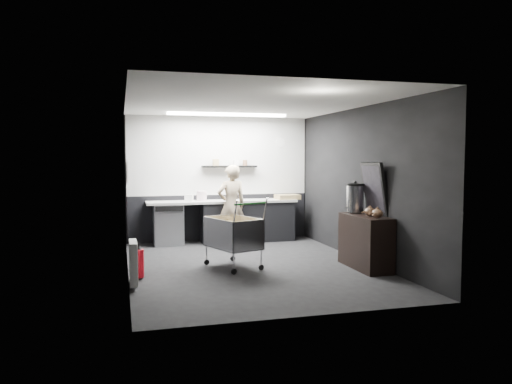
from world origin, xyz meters
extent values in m
plane|color=black|center=(0.00, 0.00, 0.00)|extent=(5.50, 5.50, 0.00)
plane|color=white|center=(0.00, 0.00, 2.70)|extent=(5.50, 5.50, 0.00)
plane|color=black|center=(0.00, 2.75, 1.35)|extent=(5.50, 0.00, 5.50)
plane|color=black|center=(0.00, -2.75, 1.35)|extent=(5.50, 0.00, 5.50)
plane|color=black|center=(-2.00, 0.00, 1.35)|extent=(0.00, 5.50, 5.50)
plane|color=black|center=(2.00, 0.00, 1.35)|extent=(0.00, 5.50, 5.50)
cube|color=silver|center=(0.00, 2.73, 1.85)|extent=(3.95, 0.02, 1.70)
cube|color=black|center=(0.00, 2.73, 0.50)|extent=(3.95, 0.02, 1.00)
cube|color=black|center=(0.20, 2.62, 1.62)|extent=(1.20, 0.22, 0.04)
cylinder|color=white|center=(1.40, 2.72, 2.15)|extent=(0.20, 0.03, 0.20)
cube|color=white|center=(-1.98, 1.30, 1.55)|extent=(0.02, 0.30, 0.40)
cube|color=red|center=(-1.98, 1.30, 1.62)|extent=(0.02, 0.22, 0.10)
cube|color=white|center=(-1.94, -0.90, 0.35)|extent=(0.10, 0.50, 0.60)
cube|color=white|center=(0.00, 1.85, 2.67)|extent=(2.40, 0.20, 0.04)
cube|color=black|center=(0.55, 2.42, 0.42)|extent=(2.00, 0.56, 0.85)
cube|color=beige|center=(0.00, 2.42, 0.88)|extent=(3.20, 0.60, 0.05)
cube|color=#9EA0A5|center=(-1.15, 2.42, 0.42)|extent=(0.60, 0.58, 0.85)
cube|color=black|center=(-1.15, 2.12, 0.78)|extent=(0.56, 0.02, 0.10)
imported|color=beige|center=(0.10, 1.97, 0.83)|extent=(0.65, 0.47, 1.67)
cube|color=silver|center=(-0.31, -0.04, 0.34)|extent=(0.89, 1.09, 0.02)
cube|color=silver|center=(-0.61, -0.04, 0.58)|extent=(0.34, 0.89, 0.50)
cube|color=silver|center=(-0.02, -0.04, 0.58)|extent=(0.34, 0.89, 0.50)
cube|color=silver|center=(-0.31, -0.50, 0.58)|extent=(0.58, 0.23, 0.50)
cube|color=silver|center=(-0.31, 0.42, 0.58)|extent=(0.58, 0.23, 0.50)
cylinder|color=silver|center=(-0.58, -0.47, 0.19)|extent=(0.02, 0.02, 0.33)
cylinder|color=silver|center=(-0.05, -0.47, 0.19)|extent=(0.02, 0.02, 0.33)
cylinder|color=silver|center=(-0.58, 0.39, 0.19)|extent=(0.02, 0.02, 0.33)
cylinder|color=silver|center=(-0.05, 0.39, 0.19)|extent=(0.02, 0.02, 0.33)
cylinder|color=#227D2B|center=(-0.31, -0.56, 1.10)|extent=(0.58, 0.24, 0.03)
cube|color=brown|center=(-0.45, 0.07, 0.56)|extent=(0.36, 0.40, 0.42)
cube|color=brown|center=(-0.16, -0.17, 0.54)|extent=(0.33, 0.37, 0.37)
cylinder|color=black|center=(-0.58, -0.47, 0.04)|extent=(0.09, 0.06, 0.09)
cylinder|color=black|center=(-0.58, 0.39, 0.04)|extent=(0.09, 0.06, 0.09)
cylinder|color=black|center=(-0.05, -0.47, 0.04)|extent=(0.09, 0.06, 0.09)
cylinder|color=black|center=(-0.05, 0.39, 0.04)|extent=(0.09, 0.06, 0.09)
cube|color=black|center=(1.76, -0.67, 0.44)|extent=(0.44, 1.16, 0.87)
cylinder|color=silver|center=(1.76, -0.28, 1.11)|extent=(0.29, 0.29, 0.45)
cylinder|color=black|center=(1.76, -0.28, 1.36)|extent=(0.29, 0.29, 0.04)
sphere|color=black|center=(1.76, -0.28, 1.39)|extent=(0.05, 0.05, 0.05)
ellipsoid|color=brown|center=(1.76, -0.81, 0.95)|extent=(0.17, 0.17, 0.14)
ellipsoid|color=brown|center=(1.76, -1.06, 0.95)|extent=(0.17, 0.17, 0.14)
cube|color=black|center=(1.94, -0.62, 1.31)|extent=(0.20, 0.68, 0.87)
cube|color=black|center=(1.92, -0.62, 1.31)|extent=(0.14, 0.58, 0.75)
cylinder|color=red|center=(-1.85, -0.44, 0.24)|extent=(0.16, 0.16, 0.42)
cone|color=black|center=(-1.85, -0.44, 0.47)|extent=(0.10, 0.10, 0.06)
cylinder|color=black|center=(-1.85, -0.44, 0.51)|extent=(0.03, 0.03, 0.06)
cube|color=#A38A57|center=(1.45, 2.37, 0.95)|extent=(0.51, 0.40, 0.10)
cylinder|color=#F5D4DC|center=(-0.44, 2.42, 1.00)|extent=(0.21, 0.21, 0.21)
cube|color=white|center=(-0.72, 2.37, 0.97)|extent=(0.20, 0.18, 0.15)
camera|label=1|loc=(-2.08, -8.00, 1.82)|focal=35.00mm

